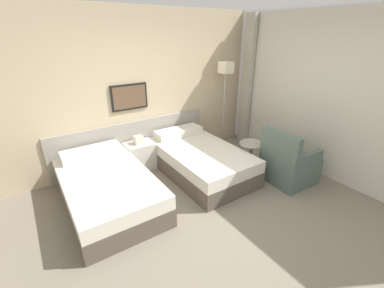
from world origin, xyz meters
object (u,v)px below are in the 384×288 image
object	(u,v)px
bed_near_window	(200,160)
floor_lamp	(225,77)
armchair	(288,165)
side_table	(251,152)
nightstand	(140,155)
bed_near_door	(107,188)

from	to	relation	value
bed_near_window	floor_lamp	xyz separation A→B (m)	(1.08, 0.66, 1.23)
bed_near_window	armchair	bearing A→B (deg)	-45.10
bed_near_window	side_table	distance (m)	0.90
bed_near_window	nightstand	xyz separation A→B (m)	(-0.81, 0.71, 0.01)
bed_near_window	side_table	xyz separation A→B (m)	(0.75, -0.48, 0.14)
bed_near_window	side_table	size ratio (longest dim) A/B	3.46
armchair	bed_near_door	bearing A→B (deg)	71.77
bed_near_door	side_table	bearing A→B (deg)	-11.37
bed_near_door	side_table	size ratio (longest dim) A/B	3.46
bed_near_window	armchair	xyz separation A→B (m)	(1.04, -1.04, 0.06)
nightstand	bed_near_window	bearing A→B (deg)	-41.42
bed_near_window	nightstand	size ratio (longest dim) A/B	3.03
nightstand	armchair	bearing A→B (deg)	-43.54
nightstand	floor_lamp	distance (m)	2.25
floor_lamp	side_table	xyz separation A→B (m)	(-0.33, -1.14, -1.09)
bed_near_door	bed_near_window	distance (m)	1.62
side_table	bed_near_door	bearing A→B (deg)	168.63
bed_near_window	nightstand	bearing A→B (deg)	138.58
bed_near_window	bed_near_door	bearing A→B (deg)	180.00
floor_lamp	armchair	size ratio (longest dim) A/B	1.91
nightstand	side_table	distance (m)	1.97
armchair	bed_near_window	bearing A→B (deg)	48.11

